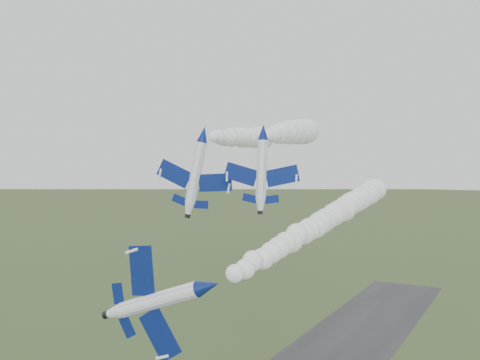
% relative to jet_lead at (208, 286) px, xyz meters
% --- Properties ---
extents(jet_lead, '(4.05, 12.80, 10.01)m').
position_rel_jet_lead_xyz_m(jet_lead, '(0.00, 0.00, 0.00)').
color(jet_lead, white).
extents(smoke_trail_jet_lead, '(11.51, 72.15, 4.59)m').
position_rel_jet_lead_xyz_m(smoke_trail_jet_lead, '(-2.65, 39.32, 2.57)').
color(smoke_trail_jet_lead, white).
extents(jet_pair_left, '(11.28, 13.36, 3.85)m').
position_rel_jet_lead_xyz_m(jet_pair_left, '(-17.34, 26.37, 15.01)').
color(jet_pair_left, white).
extents(smoke_trail_jet_pair_left, '(25.74, 68.77, 5.46)m').
position_rel_jet_lead_xyz_m(smoke_trail_jet_pair_left, '(-29.79, 62.75, 16.51)').
color(smoke_trail_jet_pair_left, white).
extents(jet_pair_right, '(10.48, 12.14, 3.08)m').
position_rel_jet_lead_xyz_m(jet_pair_right, '(-8.09, 27.23, 15.10)').
color(jet_pair_right, white).
extents(smoke_trail_jet_pair_right, '(23.92, 57.47, 5.89)m').
position_rel_jet_lead_xyz_m(smoke_trail_jet_pair_right, '(-16.82, 57.91, 17.01)').
color(smoke_trail_jet_pair_right, white).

